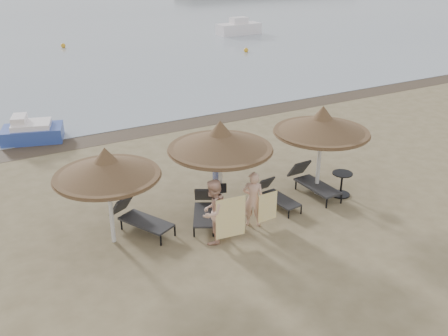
# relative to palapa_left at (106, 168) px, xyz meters

# --- Properties ---
(ground) EXTENTS (160.00, 160.00, 0.00)m
(ground) POSITION_rel_palapa_left_xyz_m (2.88, -1.21, -2.24)
(ground) COLOR #8B7B59
(ground) RESTS_ON ground
(wet_sand_strip) EXTENTS (200.00, 1.60, 0.01)m
(wet_sand_strip) POSITION_rel_palapa_left_xyz_m (2.88, 8.19, -2.24)
(wet_sand_strip) COLOR #473A2C
(wet_sand_strip) RESTS_ON ground
(palapa_left) EXTENTS (2.84, 2.84, 2.82)m
(palapa_left) POSITION_rel_palapa_left_xyz_m (0.00, 0.00, 0.00)
(palapa_left) COLOR silver
(palapa_left) RESTS_ON ground
(palapa_center) EXTENTS (3.07, 3.07, 3.04)m
(palapa_center) POSITION_rel_palapa_left_xyz_m (3.31, -0.11, 0.18)
(palapa_center) COLOR silver
(palapa_center) RESTS_ON ground
(palapa_right) EXTENTS (3.05, 3.05, 3.02)m
(palapa_right) POSITION_rel_palapa_left_xyz_m (6.80, -0.37, 0.16)
(palapa_right) COLOR silver
(palapa_right) RESTS_ON ground
(lounger_far_left) EXTENTS (1.48, 2.08, 0.89)m
(lounger_far_left) POSITION_rel_palapa_left_xyz_m (0.85, 0.28, -1.84)
(lounger_far_left) COLOR black
(lounger_far_left) RESTS_ON ground
(lounger_near_left) EXTENTS (1.36, 1.87, 0.81)m
(lounger_near_left) POSITION_rel_palapa_left_xyz_m (2.75, -0.12, -1.88)
(lounger_near_left) COLOR black
(lounger_near_left) RESTS_ON ground
(lounger_near_right) EXTENTS (0.73, 1.74, 0.76)m
(lounger_near_right) POSITION_rel_palapa_left_xyz_m (5.17, -0.36, -1.90)
(lounger_near_right) COLOR black
(lounger_near_right) RESTS_ON ground
(lounger_far_right) EXTENTS (0.75, 2.07, 0.92)m
(lounger_far_right) POSITION_rel_palapa_left_xyz_m (6.70, -0.21, -1.83)
(lounger_far_right) COLOR black
(lounger_far_right) RESTS_ON ground
(side_table) EXTENTS (0.66, 0.66, 0.80)m
(side_table) POSITION_rel_palapa_left_xyz_m (7.42, -0.85, -1.87)
(side_table) COLOR black
(side_table) RESTS_ON ground
(person_left) EXTENTS (1.19, 1.09, 2.16)m
(person_left) POSITION_rel_palapa_left_xyz_m (2.43, -1.32, -1.16)
(person_left) COLOR beige
(person_left) RESTS_ON ground
(person_right) EXTENTS (1.08, 1.00, 1.98)m
(person_right) POSITION_rel_palapa_left_xyz_m (3.86, -1.08, -1.26)
(person_right) COLOR beige
(person_right) RESTS_ON ground
(towel_left) EXTENTS (0.86, 0.11, 1.20)m
(towel_left) POSITION_rel_palapa_left_xyz_m (2.78, -1.67, -1.41)
(towel_left) COLOR yellow
(towel_left) RESTS_ON ground
(towel_right) EXTENTS (0.65, 0.05, 0.90)m
(towel_right) POSITION_rel_palapa_left_xyz_m (4.21, -1.33, -1.62)
(towel_right) COLOR yellow
(towel_right) RESTS_ON ground
(bag_patterned) EXTENTS (0.34, 0.21, 0.41)m
(bag_patterned) POSITION_rel_palapa_left_xyz_m (3.31, 0.07, -0.90)
(bag_patterned) COLOR silver
(bag_patterned) RESTS_ON ground
(bag_dark) EXTENTS (0.22, 0.13, 0.29)m
(bag_dark) POSITION_rel_palapa_left_xyz_m (3.31, -0.27, -1.26)
(bag_dark) COLOR black
(bag_dark) RESTS_ON ground
(pedal_boat) EXTENTS (2.72, 2.04, 1.13)m
(pedal_boat) POSITION_rel_palapa_left_xyz_m (-0.61, 9.30, -1.83)
(pedal_boat) COLOR #2F48A3
(pedal_boat) RESTS_ON ground
(buoy_mid) EXTENTS (0.37, 0.37, 0.37)m
(buoy_mid) POSITION_rel_palapa_left_xyz_m (5.20, 29.93, -2.06)
(buoy_mid) COLOR gold
(buoy_mid) RESTS_ON ground
(buoy_right) EXTENTS (0.35, 0.35, 0.35)m
(buoy_right) POSITION_rel_palapa_left_xyz_m (17.12, 21.25, -2.07)
(buoy_right) COLOR gold
(buoy_right) RESTS_ON ground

